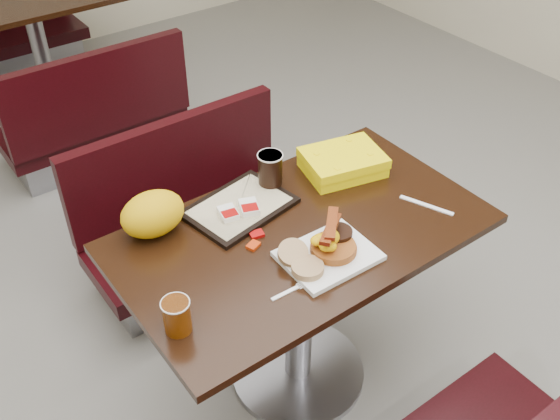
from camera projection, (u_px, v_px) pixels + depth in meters
floor at (298, 373)px, 2.54m from camera, size 6.00×7.00×0.01m
table_near at (300, 309)px, 2.30m from camera, size 1.20×0.70×0.75m
bench_near_n at (200, 214)px, 2.75m from camera, size 1.00×0.46×0.72m
table_far at (42, 56)px, 3.94m from camera, size 1.20×0.70×0.75m
bench_far_s at (88, 103)px, 3.51m from camera, size 1.00×0.46×0.72m
bench_far_n at (6, 22)px, 4.39m from camera, size 1.00×0.46×0.72m
platter at (328, 256)px, 1.96m from camera, size 0.29×0.23×0.02m
pancake_stack at (334, 247)px, 1.96m from camera, size 0.17×0.17×0.03m
sausage_patty at (339, 232)px, 1.98m from camera, size 0.11×0.11×0.01m
scrambled_eggs at (330, 238)px, 1.93m from camera, size 0.12×0.11×0.05m
bacon_strips at (331, 228)px, 1.91m from camera, size 0.19×0.17×0.01m
muffin_bottom at (308, 268)px, 1.89m from camera, size 0.10×0.10×0.02m
muffin_top at (293, 253)px, 1.92m from camera, size 0.12×0.12×0.05m
coffee_cup_near at (177, 316)px, 1.71m from camera, size 0.10×0.10×0.10m
fork at (285, 293)px, 1.84m from camera, size 0.13×0.03×0.00m
knife at (427, 205)px, 2.16m from camera, size 0.09×0.18×0.00m
condiment_syrup at (253, 245)px, 2.00m from camera, size 0.05×0.04×0.01m
condiment_ketchup at (257, 234)px, 2.04m from camera, size 0.05×0.04×0.01m
tray at (240, 207)px, 2.15m from camera, size 0.38×0.30×0.02m
hashbrown_sleeve_left at (228, 213)px, 2.09m from camera, size 0.07×0.08×0.02m
hashbrown_sleeve_right at (249, 207)px, 2.12m from camera, size 0.08×0.10×0.02m
coffee_cup_far at (270, 169)px, 2.21m from camera, size 0.09×0.09×0.12m
clamshell at (343, 162)px, 2.30m from camera, size 0.32×0.27×0.07m
paper_bag at (153, 214)px, 2.02m from camera, size 0.23×0.19×0.15m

